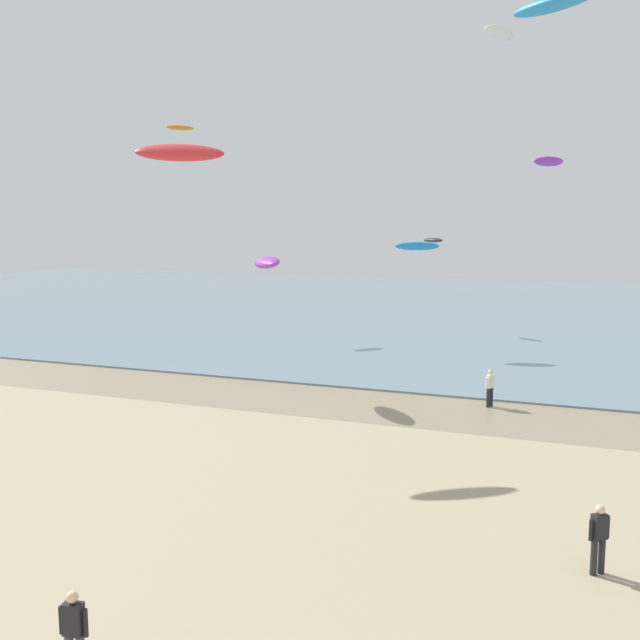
{
  "coord_description": "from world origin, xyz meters",
  "views": [
    {
      "loc": [
        8.68,
        -5.64,
        8.24
      ],
      "look_at": [
        1.95,
        12.21,
        5.61
      ],
      "focal_mm": 39.47,
      "sensor_mm": 36.0,
      "label": 1
    }
  ],
  "objects_px": {
    "person_by_waterline": "(490,387)",
    "kite_aloft_1": "(499,33)",
    "kite_aloft_3": "(267,262)",
    "kite_aloft_5": "(417,246)",
    "person_nearest_camera": "(599,537)",
    "person_mid_beach": "(74,632)",
    "kite_aloft_0": "(554,3)",
    "kite_aloft_8": "(549,161)",
    "kite_aloft_4": "(180,128)",
    "kite_aloft_2": "(433,240)",
    "kite_aloft_6": "(180,153)"
  },
  "relations": [
    {
      "from": "person_by_waterline",
      "to": "kite_aloft_1",
      "type": "bearing_deg",
      "value": 99.58
    },
    {
      "from": "kite_aloft_3",
      "to": "kite_aloft_5",
      "type": "bearing_deg",
      "value": 123.22
    },
    {
      "from": "person_nearest_camera",
      "to": "person_mid_beach",
      "type": "relative_size",
      "value": 1.0
    },
    {
      "from": "kite_aloft_0",
      "to": "kite_aloft_8",
      "type": "distance_m",
      "value": 22.23
    },
    {
      "from": "person_mid_beach",
      "to": "kite_aloft_5",
      "type": "height_order",
      "value": "kite_aloft_5"
    },
    {
      "from": "kite_aloft_4",
      "to": "kite_aloft_2",
      "type": "bearing_deg",
      "value": 144.96
    },
    {
      "from": "person_mid_beach",
      "to": "person_by_waterline",
      "type": "distance_m",
      "value": 22.66
    },
    {
      "from": "kite_aloft_2",
      "to": "kite_aloft_8",
      "type": "xyz_separation_m",
      "value": [
        8.44,
        -5.55,
        5.16
      ]
    },
    {
      "from": "kite_aloft_2",
      "to": "kite_aloft_3",
      "type": "relative_size",
      "value": 0.64
    },
    {
      "from": "person_by_waterline",
      "to": "kite_aloft_5",
      "type": "relative_size",
      "value": 0.61
    },
    {
      "from": "person_by_waterline",
      "to": "kite_aloft_3",
      "type": "xyz_separation_m",
      "value": [
        -10.63,
        -0.83,
        5.45
      ]
    },
    {
      "from": "kite_aloft_1",
      "to": "kite_aloft_4",
      "type": "relative_size",
      "value": 1.05
    },
    {
      "from": "kite_aloft_6",
      "to": "kite_aloft_4",
      "type": "bearing_deg",
      "value": -91.13
    },
    {
      "from": "person_nearest_camera",
      "to": "kite_aloft_3",
      "type": "xyz_separation_m",
      "value": [
        -14.99,
        13.86,
        5.45
      ]
    },
    {
      "from": "kite_aloft_5",
      "to": "kite_aloft_0",
      "type": "bearing_deg",
      "value": 99.45
    },
    {
      "from": "kite_aloft_0",
      "to": "kite_aloft_8",
      "type": "relative_size",
      "value": 1.14
    },
    {
      "from": "kite_aloft_2",
      "to": "kite_aloft_4",
      "type": "relative_size",
      "value": 0.9
    },
    {
      "from": "kite_aloft_0",
      "to": "kite_aloft_2",
      "type": "xyz_separation_m",
      "value": [
        -9.53,
        27.5,
        -8.53
      ]
    },
    {
      "from": "kite_aloft_4",
      "to": "person_mid_beach",
      "type": "bearing_deg",
      "value": 69.16
    },
    {
      "from": "person_mid_beach",
      "to": "kite_aloft_6",
      "type": "bearing_deg",
      "value": 114.41
    },
    {
      "from": "person_by_waterline",
      "to": "kite_aloft_4",
      "type": "bearing_deg",
      "value": 147.43
    },
    {
      "from": "person_mid_beach",
      "to": "kite_aloft_6",
      "type": "distance_m",
      "value": 19.42
    },
    {
      "from": "person_nearest_camera",
      "to": "kite_aloft_4",
      "type": "xyz_separation_m",
      "value": [
        -30.4,
        31.33,
        14.63
      ]
    },
    {
      "from": "kite_aloft_1",
      "to": "kite_aloft_5",
      "type": "bearing_deg",
      "value": 54.23
    },
    {
      "from": "kite_aloft_5",
      "to": "person_mid_beach",
      "type": "bearing_deg",
      "value": 76.87
    },
    {
      "from": "person_mid_beach",
      "to": "kite_aloft_0",
      "type": "bearing_deg",
      "value": 66.96
    },
    {
      "from": "kite_aloft_4",
      "to": "kite_aloft_5",
      "type": "xyz_separation_m",
      "value": [
        19.77,
        -4.34,
        -8.75
      ]
    },
    {
      "from": "kite_aloft_8",
      "to": "person_nearest_camera",
      "type": "bearing_deg",
      "value": 36.82
    },
    {
      "from": "person_mid_beach",
      "to": "person_by_waterline",
      "type": "xyz_separation_m",
      "value": [
        4.57,
        22.2,
        0.0
      ]
    },
    {
      "from": "person_mid_beach",
      "to": "kite_aloft_4",
      "type": "relative_size",
      "value": 0.76
    },
    {
      "from": "kite_aloft_2",
      "to": "kite_aloft_6",
      "type": "bearing_deg",
      "value": 118.74
    },
    {
      "from": "kite_aloft_0",
      "to": "kite_aloft_4",
      "type": "distance_m",
      "value": 36.26
    },
    {
      "from": "kite_aloft_4",
      "to": "kite_aloft_8",
      "type": "distance_m",
      "value": 27.54
    },
    {
      "from": "kite_aloft_6",
      "to": "kite_aloft_1",
      "type": "bearing_deg",
      "value": -170.74
    },
    {
      "from": "kite_aloft_8",
      "to": "kite_aloft_4",
      "type": "bearing_deg",
      "value": -60.14
    },
    {
      "from": "kite_aloft_0",
      "to": "kite_aloft_2",
      "type": "distance_m",
      "value": 30.33
    },
    {
      "from": "kite_aloft_0",
      "to": "kite_aloft_3",
      "type": "height_order",
      "value": "kite_aloft_0"
    },
    {
      "from": "kite_aloft_0",
      "to": "kite_aloft_5",
      "type": "height_order",
      "value": "kite_aloft_0"
    },
    {
      "from": "person_nearest_camera",
      "to": "kite_aloft_5",
      "type": "xyz_separation_m",
      "value": [
        -10.63,
        26.99,
        5.89
      ]
    },
    {
      "from": "person_mid_beach",
      "to": "kite_aloft_3",
      "type": "height_order",
      "value": "kite_aloft_3"
    },
    {
      "from": "kite_aloft_6",
      "to": "kite_aloft_5",
      "type": "bearing_deg",
      "value": -137.68
    },
    {
      "from": "person_by_waterline",
      "to": "kite_aloft_5",
      "type": "xyz_separation_m",
      "value": [
        -6.27,
        12.3,
        5.89
      ]
    },
    {
      "from": "kite_aloft_1",
      "to": "kite_aloft_3",
      "type": "relative_size",
      "value": 0.74
    },
    {
      "from": "person_nearest_camera",
      "to": "kite_aloft_5",
      "type": "bearing_deg",
      "value": 111.5
    },
    {
      "from": "kite_aloft_8",
      "to": "kite_aloft_3",
      "type": "bearing_deg",
      "value": -4.1
    },
    {
      "from": "person_mid_beach",
      "to": "kite_aloft_5",
      "type": "xyz_separation_m",
      "value": [
        -1.7,
        34.5,
        5.89
      ]
    },
    {
      "from": "kite_aloft_1",
      "to": "kite_aloft_0",
      "type": "bearing_deg",
      "value": -139.09
    },
    {
      "from": "kite_aloft_5",
      "to": "kite_aloft_3",
      "type": "bearing_deg",
      "value": 55.69
    },
    {
      "from": "kite_aloft_2",
      "to": "kite_aloft_3",
      "type": "xyz_separation_m",
      "value": [
        -3.47,
        -22.44,
        -0.6
      ]
    },
    {
      "from": "kite_aloft_0",
      "to": "kite_aloft_8",
      "type": "bearing_deg",
      "value": -52.85
    }
  ]
}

